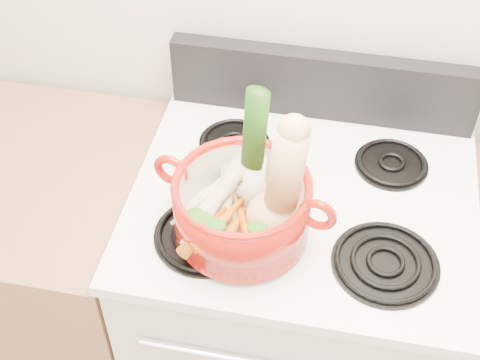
% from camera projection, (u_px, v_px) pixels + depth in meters
% --- Properties ---
extents(stove_body, '(0.76, 0.65, 0.92)m').
position_uv_depth(stove_body, '(292.00, 316.00, 1.86)').
color(stove_body, silver).
rests_on(stove_body, floor).
extents(cooktop, '(0.78, 0.67, 0.03)m').
position_uv_depth(cooktop, '(303.00, 201.00, 1.53)').
color(cooktop, white).
rests_on(cooktop, stove_body).
extents(control_backsplash, '(0.76, 0.05, 0.18)m').
position_uv_depth(control_backsplash, '(322.00, 85.00, 1.66)').
color(control_backsplash, black).
rests_on(control_backsplash, cooktop).
extents(burner_front_left, '(0.22, 0.22, 0.02)m').
position_uv_depth(burner_front_left, '(206.00, 234.00, 1.42)').
color(burner_front_left, black).
rests_on(burner_front_left, cooktop).
extents(burner_front_right, '(0.22, 0.22, 0.02)m').
position_uv_depth(burner_front_right, '(385.00, 262.00, 1.37)').
color(burner_front_right, black).
rests_on(burner_front_right, cooktop).
extents(burner_back_left, '(0.17, 0.17, 0.02)m').
position_uv_depth(burner_back_left, '(234.00, 141.00, 1.63)').
color(burner_back_left, black).
rests_on(burner_back_left, cooktop).
extents(burner_back_right, '(0.17, 0.17, 0.02)m').
position_uv_depth(burner_back_right, '(392.00, 163.00, 1.58)').
color(burner_back_right, black).
rests_on(burner_back_right, cooktop).
extents(dutch_oven, '(0.33, 0.33, 0.14)m').
position_uv_depth(dutch_oven, '(242.00, 208.00, 1.37)').
color(dutch_oven, '#9E120A').
rests_on(dutch_oven, burner_front_left).
extents(pot_handle_left, '(0.08, 0.03, 0.08)m').
position_uv_depth(pot_handle_left, '(171.00, 170.00, 1.38)').
color(pot_handle_left, '#9E120A').
rests_on(pot_handle_left, dutch_oven).
extents(pot_handle_right, '(0.08, 0.03, 0.08)m').
position_uv_depth(pot_handle_right, '(318.00, 215.00, 1.30)').
color(pot_handle_right, '#9E120A').
rests_on(pot_handle_right, dutch_oven).
extents(squash, '(0.17, 0.15, 0.29)m').
position_uv_depth(squash, '(278.00, 184.00, 1.28)').
color(squash, tan).
rests_on(squash, dutch_oven).
extents(leek, '(0.08, 0.09, 0.32)m').
position_uv_depth(leek, '(254.00, 155.00, 1.31)').
color(leek, white).
rests_on(leek, dutch_oven).
extents(ginger, '(0.09, 0.08, 0.04)m').
position_uv_depth(ginger, '(247.00, 190.00, 1.44)').
color(ginger, tan).
rests_on(ginger, dutch_oven).
extents(parsnip_0, '(0.05, 0.23, 0.06)m').
position_uv_depth(parsnip_0, '(227.00, 199.00, 1.41)').
color(parsnip_0, beige).
rests_on(parsnip_0, dutch_oven).
extents(parsnip_1, '(0.15, 0.18, 0.06)m').
position_uv_depth(parsnip_1, '(206.00, 196.00, 1.41)').
color(parsnip_1, beige).
rests_on(parsnip_1, dutch_oven).
extents(parsnip_2, '(0.08, 0.17, 0.05)m').
position_uv_depth(parsnip_2, '(228.00, 189.00, 1.42)').
color(parsnip_2, beige).
rests_on(parsnip_2, dutch_oven).
extents(parsnip_3, '(0.10, 0.18, 0.05)m').
position_uv_depth(parsnip_3, '(206.00, 211.00, 1.37)').
color(parsnip_3, beige).
rests_on(parsnip_3, dutch_oven).
extents(parsnip_4, '(0.08, 0.22, 0.06)m').
position_uv_depth(parsnip_4, '(224.00, 188.00, 1.40)').
color(parsnip_4, beige).
rests_on(parsnip_4, dutch_oven).
extents(parsnip_5, '(0.13, 0.19, 0.05)m').
position_uv_depth(parsnip_5, '(219.00, 191.00, 1.39)').
color(parsnip_5, beige).
rests_on(parsnip_5, dutch_oven).
extents(carrot_0, '(0.07, 0.16, 0.04)m').
position_uv_depth(carrot_0, '(234.00, 227.00, 1.36)').
color(carrot_0, '#D4550A').
rests_on(carrot_0, dutch_oven).
extents(carrot_1, '(0.09, 0.14, 0.04)m').
position_uv_depth(carrot_1, '(205.00, 231.00, 1.35)').
color(carrot_1, '#BF5109').
rests_on(carrot_1, dutch_oven).
extents(carrot_2, '(0.10, 0.16, 0.04)m').
position_uv_depth(carrot_2, '(245.00, 226.00, 1.36)').
color(carrot_2, orange).
rests_on(carrot_2, dutch_oven).
extents(carrot_3, '(0.10, 0.16, 0.05)m').
position_uv_depth(carrot_3, '(219.00, 225.00, 1.34)').
color(carrot_3, orange).
rests_on(carrot_3, dutch_oven).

